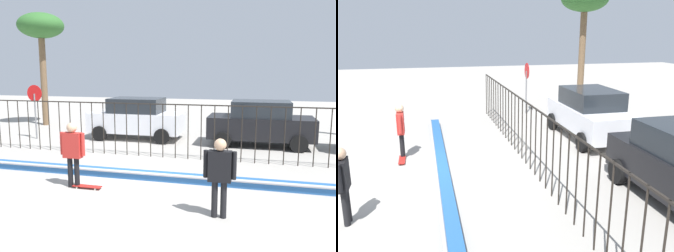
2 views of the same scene
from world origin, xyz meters
TOP-DOWN VIEW (x-y plane):
  - ground_plane at (0.00, 0.00)m, footprint 60.00×60.00m
  - bowl_coping_ledge at (0.00, 0.64)m, footprint 11.00×0.41m
  - perimeter_fence at (0.00, 3.26)m, footprint 14.04×0.04m
  - skateboarder at (-1.46, -0.52)m, footprint 0.72×0.27m
  - skateboard at (-1.07, -0.54)m, footprint 0.80×0.20m
  - camera_operator at (2.55, -1.51)m, footprint 0.70×0.26m
  - parked_car_white at (-2.12, 6.42)m, footprint 4.30×2.12m
  - parked_car_black at (3.43, 6.24)m, footprint 4.30×2.12m
  - stop_sign at (-6.65, 5.20)m, footprint 0.76×0.07m
  - palm_tree_short at (-8.71, 9.01)m, footprint 2.56×2.56m

SIDE VIEW (x-z plane):
  - ground_plane at x=0.00m, z-range 0.00..0.00m
  - skateboard at x=-1.07m, z-range 0.02..0.10m
  - bowl_coping_ledge at x=0.00m, z-range -0.01..0.25m
  - parked_car_white at x=-2.12m, z-range 0.02..1.92m
  - parked_car_black at x=3.43m, z-range 0.02..1.92m
  - camera_operator at x=2.55m, z-range 0.17..1.90m
  - skateboarder at x=-1.46m, z-range 0.18..1.95m
  - perimeter_fence at x=0.00m, z-range 0.21..2.18m
  - stop_sign at x=-6.65m, z-range 0.37..2.87m
  - palm_tree_short at x=-8.71m, z-range 2.28..8.65m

